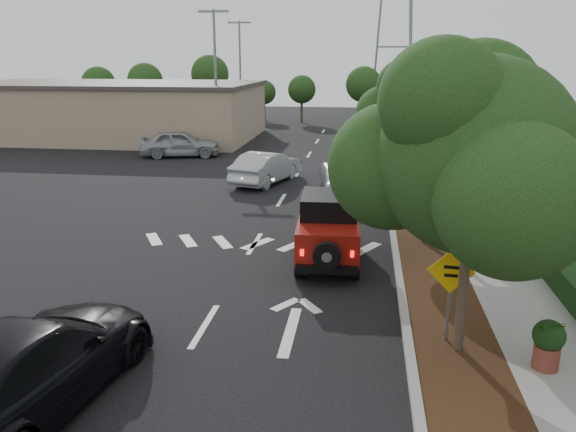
% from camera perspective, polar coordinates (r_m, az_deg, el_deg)
% --- Properties ---
extents(ground, '(120.00, 120.00, 0.00)m').
position_cam_1_polar(ground, '(13.35, -8.47, -10.99)').
color(ground, black).
rests_on(ground, ground).
extents(curb, '(0.20, 70.00, 0.15)m').
position_cam_1_polar(curb, '(24.16, 10.17, 1.41)').
color(curb, '#9E9B93').
rests_on(curb, ground).
extents(planting_strip, '(1.80, 70.00, 0.12)m').
position_cam_1_polar(planting_strip, '(24.23, 12.53, 1.28)').
color(planting_strip, black).
rests_on(planting_strip, ground).
extents(sidewalk, '(2.00, 70.00, 0.12)m').
position_cam_1_polar(sidewalk, '(24.47, 16.97, 1.10)').
color(sidewalk, gray).
rests_on(sidewalk, ground).
extents(hedge, '(0.80, 70.00, 0.80)m').
position_cam_1_polar(hedge, '(24.65, 20.24, 1.74)').
color(hedge, black).
rests_on(hedge, ground).
extents(commercial_building, '(22.00, 12.00, 4.00)m').
position_cam_1_polar(commercial_building, '(45.95, -17.61, 10.11)').
color(commercial_building, '#9C8C6C').
rests_on(commercial_building, ground).
extents(transmission_tower, '(7.00, 4.00, 28.00)m').
position_cam_1_polar(transmission_tower, '(59.75, 10.34, 9.81)').
color(transmission_tower, slate).
rests_on(transmission_tower, ground).
extents(street_tree_near, '(3.80, 3.80, 5.92)m').
position_cam_1_polar(street_tree_near, '(12.61, 16.81, -13.24)').
color(street_tree_near, black).
rests_on(street_tree_near, ground).
extents(street_tree_mid, '(3.20, 3.20, 5.32)m').
position_cam_1_polar(street_tree_mid, '(18.99, 13.74, -3.02)').
color(street_tree_mid, black).
rests_on(street_tree_mid, ground).
extents(street_tree_far, '(3.40, 3.40, 5.62)m').
position_cam_1_polar(street_tree_far, '(25.21, 12.36, 1.71)').
color(street_tree_far, black).
rests_on(street_tree_far, ground).
extents(light_pole_a, '(2.00, 0.22, 9.00)m').
position_cam_1_polar(light_pole_a, '(39.18, -7.11, 6.91)').
color(light_pole_a, slate).
rests_on(light_pole_a, ground).
extents(light_pole_b, '(2.00, 0.22, 9.00)m').
position_cam_1_polar(light_pole_b, '(50.97, -4.75, 9.01)').
color(light_pole_b, slate).
rests_on(light_pole_b, ground).
extents(red_jeep, '(1.96, 4.08, 2.05)m').
position_cam_1_polar(red_jeep, '(16.95, 4.14, -1.17)').
color(red_jeep, black).
rests_on(red_jeep, ground).
extents(silver_suv_ahead, '(3.37, 6.03, 1.59)m').
position_cam_1_polar(silver_suv_ahead, '(24.81, 6.59, 3.64)').
color(silver_suv_ahead, '#9EA1A5').
rests_on(silver_suv_ahead, ground).
extents(black_suv_oncoming, '(2.97, 5.92, 1.65)m').
position_cam_1_polar(black_suv_oncoming, '(11.05, -24.85, -13.59)').
color(black_suv_oncoming, black).
rests_on(black_suv_oncoming, ground).
extents(silver_sedan_oncoming, '(3.00, 4.98, 1.55)m').
position_cam_1_polar(silver_sedan_oncoming, '(27.68, -2.23, 4.96)').
color(silver_sedan_oncoming, '#B2B3BA').
rests_on(silver_sedan_oncoming, ground).
extents(parked_suv, '(5.21, 3.04, 1.67)m').
position_cam_1_polar(parked_suv, '(35.81, -10.92, 7.26)').
color(parked_suv, '#9A9EA2').
rests_on(parked_suv, ground).
extents(speed_hump_sign, '(0.98, 0.13, 2.08)m').
position_cam_1_polar(speed_hump_sign, '(12.28, 16.16, -6.52)').
color(speed_hump_sign, slate).
rests_on(speed_hump_sign, ground).
extents(terracotta_planter, '(0.62, 0.62, 1.08)m').
position_cam_1_polar(terracotta_planter, '(12.17, 24.94, -11.34)').
color(terracotta_planter, brown).
rests_on(terracotta_planter, ground).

